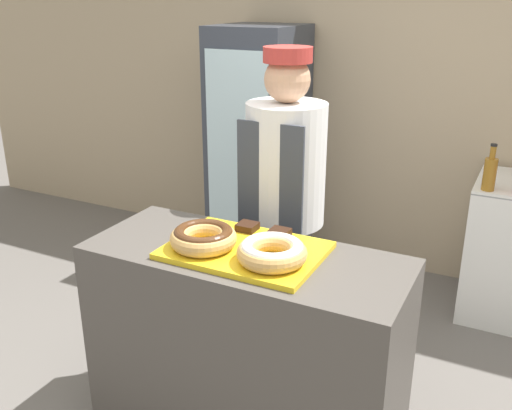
# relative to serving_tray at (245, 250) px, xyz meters

# --- Properties ---
(wall_back) EXTENTS (8.00, 0.06, 2.70)m
(wall_back) POSITION_rel_serving_tray_xyz_m (0.00, 2.13, 0.39)
(wall_back) COLOR tan
(wall_back) RESTS_ON ground_plane
(display_counter) EXTENTS (1.37, 0.56, 0.95)m
(display_counter) POSITION_rel_serving_tray_xyz_m (0.00, 0.00, -0.49)
(display_counter) COLOR #4C4742
(display_counter) RESTS_ON ground_plane
(serving_tray) EXTENTS (0.64, 0.46, 0.02)m
(serving_tray) POSITION_rel_serving_tray_xyz_m (0.00, 0.00, 0.00)
(serving_tray) COLOR yellow
(serving_tray) RESTS_ON display_counter
(donut_chocolate_glaze) EXTENTS (0.28, 0.28, 0.09)m
(donut_chocolate_glaze) POSITION_rel_serving_tray_xyz_m (-0.16, -0.07, 0.06)
(donut_chocolate_glaze) COLOR tan
(donut_chocolate_glaze) RESTS_ON serving_tray
(donut_light_glaze) EXTENTS (0.28, 0.28, 0.09)m
(donut_light_glaze) POSITION_rel_serving_tray_xyz_m (0.16, -0.07, 0.06)
(donut_light_glaze) COLOR tan
(donut_light_glaze) RESTS_ON serving_tray
(brownie_back_left) EXTENTS (0.08, 0.08, 0.03)m
(brownie_back_left) POSITION_rel_serving_tray_xyz_m (-0.08, 0.17, 0.03)
(brownie_back_left) COLOR black
(brownie_back_left) RESTS_ON serving_tray
(brownie_back_right) EXTENTS (0.08, 0.08, 0.03)m
(brownie_back_right) POSITION_rel_serving_tray_xyz_m (0.08, 0.17, 0.03)
(brownie_back_right) COLOR black
(brownie_back_right) RESTS_ON serving_tray
(baker_person) EXTENTS (0.41, 0.41, 1.73)m
(baker_person) POSITION_rel_serving_tray_xyz_m (-0.11, 0.64, -0.06)
(baker_person) COLOR #4C4C51
(baker_person) RESTS_ON ground_plane
(beverage_fridge) EXTENTS (0.58, 0.65, 1.76)m
(beverage_fridge) POSITION_rel_serving_tray_xyz_m (-0.82, 1.75, -0.08)
(beverage_fridge) COLOR #333842
(beverage_fridge) RESTS_ON ground_plane
(bottle_amber_b) EXTENTS (0.07, 0.07, 0.28)m
(bottle_amber_b) POSITION_rel_serving_tray_xyz_m (0.80, 1.51, 0.03)
(bottle_amber_b) COLOR #99661E
(bottle_amber_b) RESTS_ON chest_freezer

